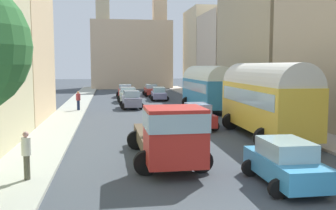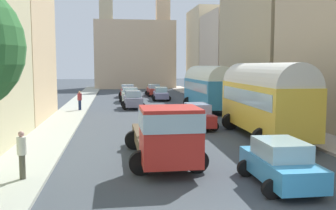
{
  "view_description": "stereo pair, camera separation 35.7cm",
  "coord_description": "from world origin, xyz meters",
  "px_view_note": "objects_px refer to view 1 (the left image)",
  "views": [
    {
      "loc": [
        -3.97,
        -7.24,
        4.05
      ],
      "look_at": [
        0.0,
        18.18,
        1.32
      ],
      "focal_mm": 40.54,
      "sensor_mm": 36.0,
      "label": 1
    },
    {
      "loc": [
        -3.62,
        -7.3,
        4.05
      ],
      "look_at": [
        0.0,
        18.18,
        1.32
      ],
      "focal_mm": 40.54,
      "sensor_mm": 36.0,
      "label": 2
    }
  ],
  "objects_px": {
    "car_2": "(125,91)",
    "car_5": "(159,94)",
    "car_0": "(131,100)",
    "pedestrian_1": "(26,154)",
    "car_4": "(198,116)",
    "parked_bus_1": "(207,86)",
    "parked_bus_0": "(265,96)",
    "car_6": "(151,90)",
    "cargo_truck_0": "(168,134)",
    "car_1": "(128,95)",
    "car_3": "(285,163)",
    "pedestrian_0": "(78,100)"
  },
  "relations": [
    {
      "from": "car_5",
      "to": "pedestrian_1",
      "type": "relative_size",
      "value": 2.41
    },
    {
      "from": "parked_bus_0",
      "to": "pedestrian_0",
      "type": "height_order",
      "value": "parked_bus_0"
    },
    {
      "from": "cargo_truck_0",
      "to": "car_0",
      "type": "bearing_deg",
      "value": 90.77
    },
    {
      "from": "car_1",
      "to": "car_5",
      "type": "xyz_separation_m",
      "value": [
        3.59,
        1.36,
        -0.05
      ]
    },
    {
      "from": "car_3",
      "to": "car_4",
      "type": "xyz_separation_m",
      "value": [
        -0.23,
        11.74,
        0.02
      ]
    },
    {
      "from": "pedestrian_0",
      "to": "pedestrian_1",
      "type": "bearing_deg",
      "value": -90.5
    },
    {
      "from": "cargo_truck_0",
      "to": "car_3",
      "type": "height_order",
      "value": "cargo_truck_0"
    },
    {
      "from": "car_2",
      "to": "car_4",
      "type": "relative_size",
      "value": 1.04
    },
    {
      "from": "car_0",
      "to": "car_4",
      "type": "distance_m",
      "value": 12.31
    },
    {
      "from": "parked_bus_1",
      "to": "pedestrian_0",
      "type": "height_order",
      "value": "parked_bus_1"
    },
    {
      "from": "car_4",
      "to": "parked_bus_0",
      "type": "bearing_deg",
      "value": -48.98
    },
    {
      "from": "parked_bus_1",
      "to": "cargo_truck_0",
      "type": "height_order",
      "value": "parked_bus_1"
    },
    {
      "from": "car_1",
      "to": "car_5",
      "type": "height_order",
      "value": "car_1"
    },
    {
      "from": "cargo_truck_0",
      "to": "car_0",
      "type": "distance_m",
      "value": 20.43
    },
    {
      "from": "car_4",
      "to": "parked_bus_1",
      "type": "bearing_deg",
      "value": 71.95
    },
    {
      "from": "parked_bus_0",
      "to": "parked_bus_1",
      "type": "bearing_deg",
      "value": 89.99
    },
    {
      "from": "parked_bus_1",
      "to": "car_6",
      "type": "xyz_separation_m",
      "value": [
        -3.15,
        16.39,
        -1.4
      ]
    },
    {
      "from": "pedestrian_1",
      "to": "car_6",
      "type": "bearing_deg",
      "value": 77.01
    },
    {
      "from": "car_4",
      "to": "pedestrian_0",
      "type": "xyz_separation_m",
      "value": [
        -8.23,
        9.98,
        0.22
      ]
    },
    {
      "from": "parked_bus_1",
      "to": "car_2",
      "type": "distance_m",
      "value": 16.73
    },
    {
      "from": "parked_bus_0",
      "to": "pedestrian_1",
      "type": "distance_m",
      "value": 13.32
    },
    {
      "from": "car_0",
      "to": "car_4",
      "type": "bearing_deg",
      "value": -73.33
    },
    {
      "from": "cargo_truck_0",
      "to": "car_1",
      "type": "xyz_separation_m",
      "value": [
        -0.29,
        26.89,
        -0.49
      ]
    },
    {
      "from": "parked_bus_0",
      "to": "car_3",
      "type": "height_order",
      "value": "parked_bus_0"
    },
    {
      "from": "car_2",
      "to": "car_3",
      "type": "xyz_separation_m",
      "value": [
        3.8,
        -36.32,
        -0.01
      ]
    },
    {
      "from": "car_1",
      "to": "car_5",
      "type": "distance_m",
      "value": 3.84
    },
    {
      "from": "cargo_truck_0",
      "to": "pedestrian_1",
      "type": "relative_size",
      "value": 4.02
    },
    {
      "from": "pedestrian_0",
      "to": "car_5",
      "type": "bearing_deg",
      "value": 49.33
    },
    {
      "from": "pedestrian_1",
      "to": "car_0",
      "type": "bearing_deg",
      "value": 77.5
    },
    {
      "from": "parked_bus_0",
      "to": "car_2",
      "type": "xyz_separation_m",
      "value": [
        -6.58,
        28.05,
        -1.53
      ]
    },
    {
      "from": "car_0",
      "to": "pedestrian_1",
      "type": "bearing_deg",
      "value": -102.5
    },
    {
      "from": "pedestrian_0",
      "to": "parked_bus_1",
      "type": "bearing_deg",
      "value": -3.65
    },
    {
      "from": "car_0",
      "to": "car_6",
      "type": "relative_size",
      "value": 0.92
    },
    {
      "from": "car_4",
      "to": "car_5",
      "type": "xyz_separation_m",
      "value": [
        0.05,
        19.61,
        -0.04
      ]
    },
    {
      "from": "pedestrian_0",
      "to": "car_1",
      "type": "bearing_deg",
      "value": 60.47
    },
    {
      "from": "parked_bus_0",
      "to": "parked_bus_1",
      "type": "xyz_separation_m",
      "value": [
        0.0,
        12.73,
        -0.14
      ]
    },
    {
      "from": "car_2",
      "to": "car_5",
      "type": "relative_size",
      "value": 0.91
    },
    {
      "from": "cargo_truck_0",
      "to": "car_0",
      "type": "xyz_separation_m",
      "value": [
        -0.27,
        20.42,
        -0.48
      ]
    },
    {
      "from": "cargo_truck_0",
      "to": "pedestrian_1",
      "type": "height_order",
      "value": "cargo_truck_0"
    },
    {
      "from": "car_1",
      "to": "car_4",
      "type": "bearing_deg",
      "value": -79.02
    },
    {
      "from": "car_4",
      "to": "car_1",
      "type": "bearing_deg",
      "value": 100.98
    },
    {
      "from": "car_2",
      "to": "car_6",
      "type": "height_order",
      "value": "car_2"
    },
    {
      "from": "car_4",
      "to": "car_0",
      "type": "bearing_deg",
      "value": 106.67
    },
    {
      "from": "car_0",
      "to": "car_6",
      "type": "distance_m",
      "value": 14.28
    },
    {
      "from": "car_0",
      "to": "car_4",
      "type": "relative_size",
      "value": 0.99
    },
    {
      "from": "car_0",
      "to": "car_5",
      "type": "distance_m",
      "value": 8.61
    },
    {
      "from": "parked_bus_1",
      "to": "car_5",
      "type": "xyz_separation_m",
      "value": [
        -2.97,
        10.35,
        -1.42
      ]
    },
    {
      "from": "parked_bus_0",
      "to": "cargo_truck_0",
      "type": "relative_size",
      "value": 1.21
    },
    {
      "from": "car_5",
      "to": "car_6",
      "type": "xyz_separation_m",
      "value": [
        -0.18,
        6.05,
        0.02
      ]
    },
    {
      "from": "car_2",
      "to": "pedestrian_1",
      "type": "xyz_separation_m",
      "value": [
        -4.84,
        -34.79,
        0.25
      ]
    }
  ]
}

